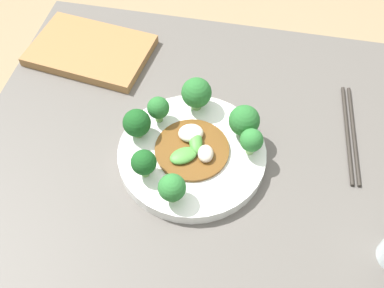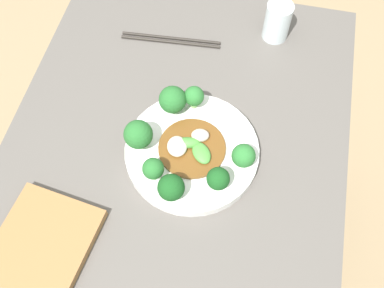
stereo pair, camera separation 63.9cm
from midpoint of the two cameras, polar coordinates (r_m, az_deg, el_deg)
name	(u,v)px [view 2 (the right image)]	position (r m, az deg, el deg)	size (l,w,h in m)	color
ground_plane	(183,243)	(1.53, -10.60, -19.17)	(8.00, 8.00, 0.00)	#9E8460
table	(180,205)	(1.18, -13.61, -15.97)	(0.89, 0.70, 0.74)	#5B5651
plate	(192,152)	(0.80, -17.26, -12.12)	(0.27, 0.27, 0.02)	white
broccoli_southeast	(153,169)	(0.77, -24.18, -15.00)	(0.04, 0.04, 0.06)	#70A356
broccoli_east	(171,188)	(0.75, -22.26, -18.03)	(0.05, 0.05, 0.06)	#70A356
broccoli_southwest	(173,100)	(0.80, -19.84, -4.51)	(0.06, 0.06, 0.06)	#89B76B
broccoli_northeast	(218,179)	(0.73, -15.43, -17.40)	(0.04, 0.04, 0.06)	#7AAD5B
broccoli_south	(138,135)	(0.80, -25.38, -9.76)	(0.06, 0.06, 0.07)	#70A356
broccoli_west	(194,96)	(0.80, -16.75, -4.02)	(0.04, 0.04, 0.06)	#89B76B
broccoli_north	(244,156)	(0.73, -11.05, -13.98)	(0.05, 0.05, 0.06)	#7AAD5B
stirfry_center	(191,146)	(0.79, -17.82, -11.59)	(0.13, 0.13, 0.02)	brown
drinking_glass	(277,21)	(0.89, -2.36, 8.41)	(0.06, 0.06, 0.09)	silver
chopsticks	(171,40)	(0.95, -17.37, 5.63)	(0.04, 0.24, 0.01)	#2D2823
cutting_board	(34,260)	(0.90, -38.62, -23.61)	(0.27, 0.20, 0.02)	olive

